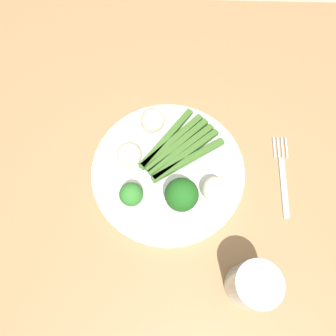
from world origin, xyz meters
TOP-DOWN VIEW (x-y plane):
  - ground_plane at (0.00, 0.00)m, footprint 6.00×6.00m
  - dining_table at (0.00, 0.00)m, footprint 1.17×0.96m
  - plate at (-0.06, 0.01)m, footprint 0.29×0.29m
  - asparagus_bundle at (-0.05, 0.05)m, footprint 0.16×0.16m
  - broccoli_back at (-0.04, -0.05)m, footprint 0.06×0.06m
  - broccoli_back_right at (-0.13, -0.05)m, footprint 0.04×0.04m
  - cauliflower_front_left at (0.02, -0.04)m, footprint 0.05×0.05m
  - cauliflower_right at (-0.10, 0.10)m, footprint 0.05×0.05m
  - cauliflower_near_fork at (-0.14, 0.03)m, footprint 0.05×0.05m
  - fork at (0.16, 0.01)m, footprint 0.03×0.17m
  - water_glass at (0.07, -0.19)m, footprint 0.07×0.07m

SIDE VIEW (x-z plane):
  - ground_plane at x=0.00m, z-range -0.02..0.00m
  - dining_table at x=0.00m, z-range 0.26..0.98m
  - fork at x=0.16m, z-range 0.72..0.73m
  - plate at x=-0.06m, z-range 0.72..0.74m
  - asparagus_bundle at x=-0.05m, z-range 0.74..0.75m
  - cauliflower_front_left at x=0.02m, z-range 0.74..0.78m
  - cauliflower_near_fork at x=-0.14m, z-range 0.74..0.78m
  - cauliflower_right at x=-0.10m, z-range 0.74..0.79m
  - broccoli_back_right at x=-0.13m, z-range 0.74..0.79m
  - water_glass at x=0.07m, z-range 0.72..0.82m
  - broccoli_back at x=-0.04m, z-range 0.74..0.81m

